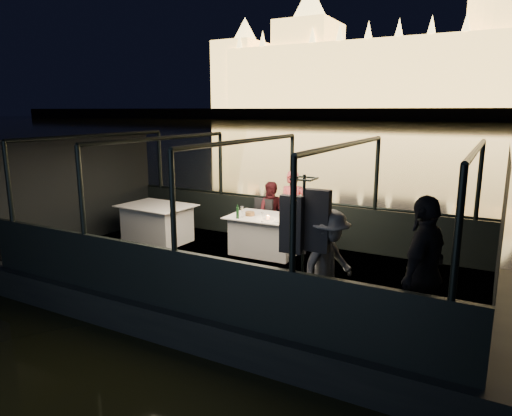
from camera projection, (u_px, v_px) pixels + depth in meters
The scene contains 30 objects.
river_water at pixel (480, 130), 77.18m from camera, with size 500.00×500.00×0.00m, color black.
boat_hull at pixel (246, 294), 8.40m from camera, with size 8.60×4.40×1.00m, color black.
boat_deck at pixel (246, 269), 8.30m from camera, with size 8.00×4.00×0.04m, color black.
gunwale_port at pixel (291, 221), 9.92m from camera, with size 8.00×0.08×0.90m, color black.
gunwale_starboard at pixel (176, 280), 6.48m from camera, with size 8.00×0.08×0.90m, color black.
cabin_glass_port at pixel (292, 169), 9.68m from camera, with size 8.00×0.02×1.40m, color #99B2B2, non-canonical shape.
cabin_glass_starboard at pixel (173, 201), 6.24m from camera, with size 8.00×0.02×1.40m, color #99B2B2, non-canonical shape.
cabin_roof_glass at pixel (245, 141), 7.81m from camera, with size 8.00×4.00×0.02m, color #99B2B2, non-canonical shape.
end_wall_fore at pixel (86, 189), 9.91m from camera, with size 0.02×4.00×2.30m, color black, non-canonical shape.
end_wall_aft at pixel (501, 236), 6.19m from camera, with size 0.02×4.00×2.30m, color black, non-canonical shape.
canopy_ribs at pixel (245, 207), 8.05m from camera, with size 8.00×4.00×2.30m, color black, non-canonical shape.
embankment at pixel (497, 116), 188.73m from camera, with size 400.00×140.00×6.00m, color #423D33.
parliament_building at pixel (504, 32), 152.76m from camera, with size 220.00×32.00×60.00m, color #F2D18C, non-canonical shape.
dining_table_central at pixel (266, 235), 9.09m from camera, with size 1.45×1.05×0.77m, color silver.
dining_table_aft at pixel (157, 224), 9.94m from camera, with size 1.53×1.11×0.81m, color white.
chair_port_left at pixel (259, 225), 9.64m from camera, with size 0.45×0.45×0.97m, color black.
chair_port_right at pixel (295, 229), 9.25m from camera, with size 0.44×0.44×0.95m, color black.
coat_stand at pixel (303, 256), 6.14m from camera, with size 0.56×0.45×2.00m, color black, non-canonical shape.
person_woman_coral at pixel (293, 211), 9.51m from camera, with size 0.58×0.39×1.61m, color #CA494E.
person_man_maroon at pixel (273, 209), 9.72m from camera, with size 0.64×0.50×1.34m, color #401117.
passenger_stripe at pixel (329, 259), 6.17m from camera, with size 0.99×0.56×1.53m, color silver.
passenger_dark at pixel (423, 278), 5.45m from camera, with size 1.10×0.46×1.87m, color black.
wine_bottle at pixel (238, 211), 8.80m from camera, with size 0.06×0.06×0.27m, color #153919.
bread_basket at pixel (250, 214), 9.06m from camera, with size 0.19×0.19×0.08m, color brown.
amber_candle at pixel (268, 217), 8.76m from camera, with size 0.05×0.05×0.07m, color #FF843F.
plate_near at pixel (281, 221), 8.57m from camera, with size 0.25×0.25×0.02m, color white.
plate_far at pixel (256, 214), 9.17m from camera, with size 0.21×0.21×0.01m, color silver.
wine_glass_white at pixel (242, 213), 8.90m from camera, with size 0.07×0.07×0.21m, color silver, non-canonical shape.
wine_glass_red at pixel (283, 214), 8.81m from camera, with size 0.07×0.07×0.20m, color silver, non-canonical shape.
wine_glass_empty at pixel (262, 217), 8.56m from camera, with size 0.06×0.06×0.18m, color silver, non-canonical shape.
Camera 1 is at (3.92, -6.84, 3.32)m, focal length 32.00 mm.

